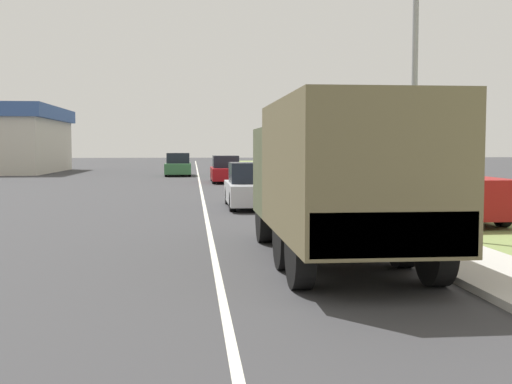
{
  "coord_description": "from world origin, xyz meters",
  "views": [
    {
      "loc": [
        -0.4,
        1.69,
        2.1
      ],
      "look_at": [
        0.88,
        14.66,
        1.19
      ],
      "focal_mm": 45.0,
      "sensor_mm": 36.0,
      "label": 1
    }
  ],
  "objects_px": {
    "car_nearest_ahead": "(252,187)",
    "military_truck": "(337,173)",
    "lamp_post": "(406,51)",
    "car_second_ahead": "(226,170)",
    "pickup_truck": "(443,188)",
    "car_third_ahead": "(178,166)"
  },
  "relations": [
    {
      "from": "military_truck",
      "to": "car_nearest_ahead",
      "type": "relative_size",
      "value": 1.64
    },
    {
      "from": "military_truck",
      "to": "lamp_post",
      "type": "relative_size",
      "value": 1.0
    },
    {
      "from": "car_second_ahead",
      "to": "pickup_truck",
      "type": "height_order",
      "value": "pickup_truck"
    },
    {
      "from": "car_second_ahead",
      "to": "lamp_post",
      "type": "distance_m",
      "value": 24.13
    },
    {
      "from": "military_truck",
      "to": "car_third_ahead",
      "type": "bearing_deg",
      "value": 95.82
    },
    {
      "from": "car_nearest_ahead",
      "to": "car_third_ahead",
      "type": "height_order",
      "value": "car_third_ahead"
    },
    {
      "from": "car_second_ahead",
      "to": "lamp_post",
      "type": "height_order",
      "value": "lamp_post"
    },
    {
      "from": "military_truck",
      "to": "pickup_truck",
      "type": "bearing_deg",
      "value": 54.52
    },
    {
      "from": "car_second_ahead",
      "to": "pickup_truck",
      "type": "bearing_deg",
      "value": -75.59
    },
    {
      "from": "car_third_ahead",
      "to": "lamp_post",
      "type": "relative_size",
      "value": 0.65
    },
    {
      "from": "military_truck",
      "to": "car_third_ahead",
      "type": "relative_size",
      "value": 1.53
    },
    {
      "from": "car_nearest_ahead",
      "to": "military_truck",
      "type": "bearing_deg",
      "value": -87.08
    },
    {
      "from": "military_truck",
      "to": "pickup_truck",
      "type": "xyz_separation_m",
      "value": [
        4.59,
        6.44,
        -0.72
      ]
    },
    {
      "from": "car_second_ahead",
      "to": "car_third_ahead",
      "type": "distance_m",
      "value": 9.61
    },
    {
      "from": "car_nearest_ahead",
      "to": "car_third_ahead",
      "type": "bearing_deg",
      "value": 97.06
    },
    {
      "from": "car_second_ahead",
      "to": "lamp_post",
      "type": "relative_size",
      "value": 0.68
    },
    {
      "from": "car_nearest_ahead",
      "to": "pickup_truck",
      "type": "distance_m",
      "value": 6.74
    },
    {
      "from": "car_third_ahead",
      "to": "lamp_post",
      "type": "height_order",
      "value": "lamp_post"
    },
    {
      "from": "military_truck",
      "to": "lamp_post",
      "type": "height_order",
      "value": "lamp_post"
    },
    {
      "from": "pickup_truck",
      "to": "military_truck",
      "type": "bearing_deg",
      "value": -125.48
    },
    {
      "from": "military_truck",
      "to": "car_nearest_ahead",
      "type": "xyz_separation_m",
      "value": [
        -0.55,
        10.8,
        -0.93
      ]
    },
    {
      "from": "car_nearest_ahead",
      "to": "pickup_truck",
      "type": "relative_size",
      "value": 0.86
    }
  ]
}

